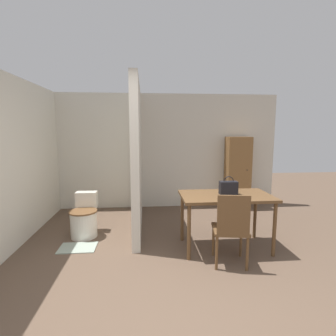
{
  "coord_description": "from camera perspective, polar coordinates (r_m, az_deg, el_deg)",
  "views": [
    {
      "loc": [
        -0.29,
        -2.1,
        1.71
      ],
      "look_at": [
        0.03,
        1.51,
        1.19
      ],
      "focal_mm": 28.0,
      "sensor_mm": 36.0,
      "label": 1
    }
  ],
  "objects": [
    {
      "name": "ground_plane",
      "position": [
        2.72,
        2.53,
        -30.69
      ],
      "size": [
        16.0,
        16.0,
        0.0
      ],
      "primitive_type": "plane",
      "color": "brown"
    },
    {
      "name": "wall_back",
      "position": [
        5.85,
        -2.18,
        3.65
      ],
      "size": [
        5.3,
        0.12,
        2.5
      ],
      "color": "beige",
      "rests_on": "ground_plane"
    },
    {
      "name": "wall_left",
      "position": [
        4.4,
        -30.9,
        1.02
      ],
      "size": [
        0.12,
        4.66,
        2.5
      ],
      "color": "beige",
      "rests_on": "ground_plane"
    },
    {
      "name": "partition_wall",
      "position": [
        4.66,
        -6.74,
        2.45
      ],
      "size": [
        0.12,
        2.26,
        2.5
      ],
      "color": "beige",
      "rests_on": "ground_plane"
    },
    {
      "name": "dining_table",
      "position": [
        3.88,
        12.48,
        -6.92
      ],
      "size": [
        1.29,
        0.75,
        0.8
      ],
      "color": "brown",
      "rests_on": "ground_plane"
    },
    {
      "name": "wooden_chair",
      "position": [
        3.44,
        13.6,
        -12.37
      ],
      "size": [
        0.49,
        0.49,
        0.95
      ],
      "rotation": [
        0.0,
        0.0,
        -0.15
      ],
      "color": "brown",
      "rests_on": "ground_plane"
    },
    {
      "name": "toilet",
      "position": [
        4.56,
        -17.77,
        -10.55
      ],
      "size": [
        0.44,
        0.59,
        0.68
      ],
      "color": "silver",
      "rests_on": "ground_plane"
    },
    {
      "name": "handbag",
      "position": [
        3.86,
        13.01,
        -4.19
      ],
      "size": [
        0.25,
        0.12,
        0.26
      ],
      "color": "black",
      "rests_on": "dining_table"
    },
    {
      "name": "wooden_cabinet",
      "position": [
        6.0,
        14.9,
        -0.95
      ],
      "size": [
        0.52,
        0.37,
        1.57
      ],
      "color": "brown",
      "rests_on": "ground_plane"
    },
    {
      "name": "bath_mat",
      "position": [
        4.23,
        -19.05,
        -16.06
      ],
      "size": [
        0.53,
        0.37,
        0.01
      ],
      "color": "#99A899",
      "rests_on": "ground_plane"
    }
  ]
}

